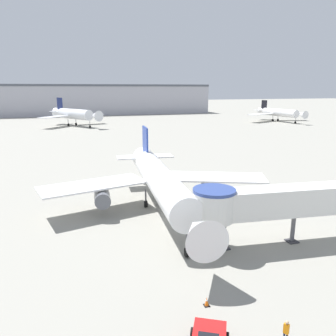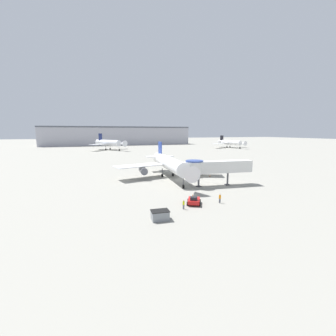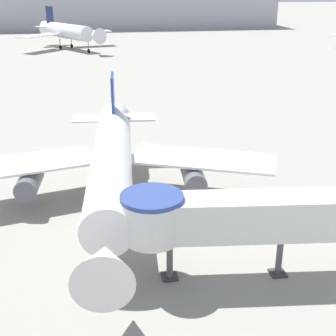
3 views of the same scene
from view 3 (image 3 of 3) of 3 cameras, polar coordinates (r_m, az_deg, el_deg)
name	(u,v)px [view 3 (image 3 of 3)]	position (r m, az deg, el deg)	size (l,w,h in m)	color
ground_plane	(139,222)	(39.76, -3.52, -6.57)	(800.00, 800.00, 0.00)	gray
main_airplane	(111,165)	(40.81, -6.91, 0.42)	(30.73, 32.32, 9.67)	white
jet_bridge	(228,217)	(30.96, 7.32, -5.90)	(16.54, 4.87, 6.27)	silver
traffic_cone_starboard_wing	(246,204)	(42.58, 9.50, -4.38)	(0.36, 0.36, 0.61)	black
background_jet_navy_tail	(68,31)	(144.70, -12.08, 15.98)	(27.22, 28.40, 11.63)	silver
terminal_building	(108,6)	(210.21, -7.34, 19.05)	(140.06, 28.31, 17.89)	#A8A8B2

